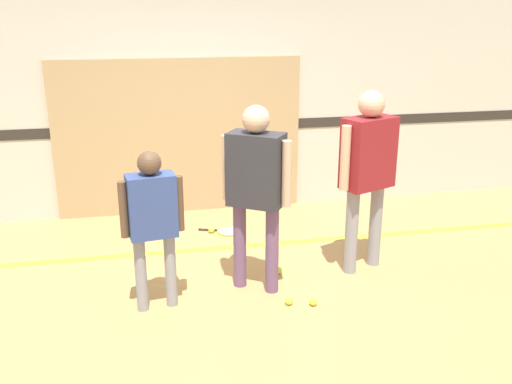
% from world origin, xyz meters
% --- Properties ---
extents(ground_plane, '(16.00, 16.00, 0.00)m').
position_xyz_m(ground_plane, '(0.00, 0.00, 0.00)').
color(ground_plane, tan).
extents(wall_back, '(16.00, 0.07, 3.20)m').
position_xyz_m(wall_back, '(0.00, 2.20, 1.60)').
color(wall_back, beige).
rests_on(wall_back, ground_plane).
extents(wall_panel, '(2.90, 0.05, 1.84)m').
position_xyz_m(wall_panel, '(-0.35, 2.14, 0.92)').
color(wall_panel, tan).
rests_on(wall_panel, ground_plane).
extents(floor_stripe, '(14.40, 0.10, 0.01)m').
position_xyz_m(floor_stripe, '(0.00, 0.91, 0.00)').
color(floor_stripe, yellow).
rests_on(floor_stripe, ground_plane).
extents(person_instructor, '(0.54, 0.46, 1.64)m').
position_xyz_m(person_instructor, '(0.13, -0.02, 1.02)').
color(person_instructor, '#6B4C70').
rests_on(person_instructor, ground_plane).
extents(person_student_left, '(0.51, 0.26, 1.34)m').
position_xyz_m(person_student_left, '(-0.75, -0.18, 0.83)').
color(person_student_left, gray).
rests_on(person_student_left, ground_plane).
extents(person_student_right, '(0.60, 0.43, 1.70)m').
position_xyz_m(person_student_right, '(1.21, 0.19, 1.05)').
color(person_student_right, gray).
rests_on(person_student_right, ground_plane).
extents(racket_spare_on_floor, '(0.52, 0.36, 0.03)m').
position_xyz_m(racket_spare_on_floor, '(0.09, 1.34, 0.01)').
color(racket_spare_on_floor, '#C6D838').
rests_on(racket_spare_on_floor, ground_plane).
extents(tennis_ball_near_instructor, '(0.07, 0.07, 0.07)m').
position_xyz_m(tennis_ball_near_instructor, '(0.34, -0.37, 0.03)').
color(tennis_ball_near_instructor, '#CCE038').
rests_on(tennis_ball_near_instructor, ground_plane).
extents(tennis_ball_by_spare_racket, '(0.07, 0.07, 0.07)m').
position_xyz_m(tennis_ball_by_spare_racket, '(-0.10, 1.35, 0.03)').
color(tennis_ball_by_spare_racket, '#CCE038').
rests_on(tennis_ball_by_spare_racket, ground_plane).
extents(tennis_ball_stray_left, '(0.07, 0.07, 0.07)m').
position_xyz_m(tennis_ball_stray_left, '(0.54, -0.42, 0.03)').
color(tennis_ball_stray_left, '#CCE038').
rests_on(tennis_ball_stray_left, ground_plane).
extents(tennis_ball_stray_right, '(0.07, 0.07, 0.07)m').
position_xyz_m(tennis_ball_stray_right, '(0.40, 0.21, 0.03)').
color(tennis_ball_stray_right, '#CCE038').
rests_on(tennis_ball_stray_right, ground_plane).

